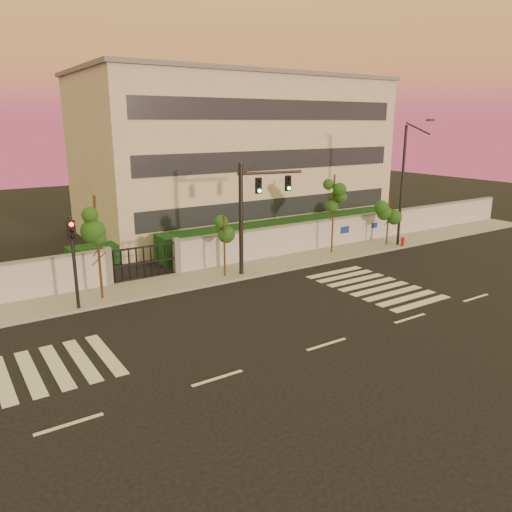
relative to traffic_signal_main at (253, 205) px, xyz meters
name	(u,v)px	position (x,y,z in m)	size (l,w,h in m)	color
ground	(326,344)	(-2.82, -9.73, -4.09)	(120.00, 120.00, 0.00)	black
sidewalk	(205,277)	(-2.82, 0.77, -4.02)	(60.00, 3.00, 0.15)	gray
perimeter_wall	(194,255)	(-2.72, 2.27, -3.02)	(60.00, 0.36, 2.20)	#AFB1B7
hedge_row	(190,247)	(-1.65, 5.01, -3.28)	(41.00, 4.25, 1.80)	#0F3312
institutional_building	(235,154)	(6.18, 12.26, 2.06)	(24.40, 12.40, 12.25)	beige
road_markings	(244,322)	(-4.40, -5.97, -4.08)	(57.00, 7.62, 0.02)	silver
street_tree_c	(97,224)	(-8.79, 0.30, -0.20)	(1.60, 1.27, 5.30)	#382314
street_tree_d	(224,232)	(-1.78, 0.24, -1.42)	(1.35, 1.08, 3.63)	#382314
street_tree_e	(334,196)	(6.87, 0.86, -0.15)	(1.45, 1.15, 5.37)	#382314
street_tree_f	(389,211)	(11.70, 0.40, -1.53)	(1.37, 1.09, 3.47)	#382314
traffic_signal_main	(253,205)	(0.00, 0.00, 0.00)	(4.08, 0.89, 6.48)	black
traffic_signal_secondary	(73,252)	(-10.17, -0.51, -1.22)	(0.35, 0.34, 4.53)	black
streetlight_east	(404,180)	(12.34, -0.24, 0.69)	(0.53, 2.13, 8.86)	black
fire_hydrant	(403,242)	(12.33, -0.52, -3.69)	(0.32, 0.30, 0.80)	red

